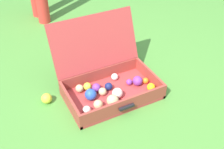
% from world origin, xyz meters
% --- Properties ---
extents(ground_plane, '(16.00, 16.00, 0.00)m').
position_xyz_m(ground_plane, '(0.00, 0.00, 0.00)').
color(ground_plane, '#4C8C38').
extents(open_suitcase, '(0.65, 0.58, 0.49)m').
position_xyz_m(open_suitcase, '(-0.04, 0.12, 0.11)').
color(open_suitcase, '#B23838').
rests_on(open_suitcase, ground).
extents(stray_ball_on_grass, '(0.07, 0.07, 0.07)m').
position_xyz_m(stray_ball_on_grass, '(-0.47, 0.20, 0.04)').
color(stray_ball_on_grass, '#CCDB38').
rests_on(stray_ball_on_grass, ground).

